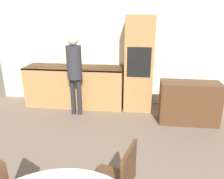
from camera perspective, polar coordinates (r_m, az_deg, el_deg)
name	(u,v)px	position (r m, az deg, el deg)	size (l,w,h in m)	color
wall_back	(128,47)	(4.97, 4.18, 10.94)	(6.21, 0.05, 2.60)	silver
kitchen_counter	(75,86)	(5.03, -9.67, 1.01)	(2.18, 0.60, 0.90)	#AD7A47
oven_unit	(139,64)	(4.69, 7.02, 6.61)	(0.59, 0.59, 2.00)	#AD7A47
sideboard	(189,103)	(4.41, 19.47, -3.28)	(1.09, 0.45, 0.81)	#51331E
person_standing	(74,67)	(4.38, -9.80, 5.89)	(0.30, 0.30, 1.63)	#262628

